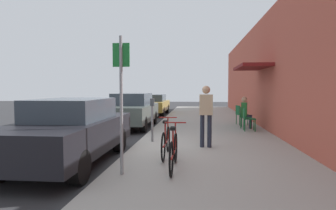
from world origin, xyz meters
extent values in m
plane|color=#2D2D30|center=(0.00, 0.00, 0.00)|extent=(60.00, 60.00, 0.00)
cube|color=#9E9B93|center=(2.25, 2.00, 0.06)|extent=(4.50, 32.00, 0.12)
cube|color=#BC5442|center=(4.65, 2.00, 2.37)|extent=(0.30, 32.00, 4.74)
cube|color=maroon|center=(3.95, 3.86, 2.60)|extent=(1.10, 2.80, 0.12)
cube|color=black|center=(-1.10, -1.66, 0.67)|extent=(1.80, 4.40, 0.70)
cube|color=#333D47|center=(-1.10, -1.51, 1.26)|extent=(1.48, 2.11, 0.49)
cylinder|color=black|center=(-0.31, -0.30, 0.32)|extent=(0.22, 0.64, 0.64)
cylinder|color=black|center=(-1.89, -0.30, 0.32)|extent=(0.22, 0.64, 0.64)
cylinder|color=black|center=(-0.31, -3.03, 0.32)|extent=(0.22, 0.64, 0.64)
cube|color=#47514C|center=(-1.10, 4.63, 0.67)|extent=(1.80, 4.40, 0.70)
cube|color=#333D47|center=(-1.10, 4.78, 1.27)|extent=(1.48, 2.11, 0.51)
cylinder|color=black|center=(-0.31, 6.00, 0.32)|extent=(0.22, 0.64, 0.64)
cylinder|color=black|center=(-1.89, 6.00, 0.32)|extent=(0.22, 0.64, 0.64)
cylinder|color=black|center=(-0.31, 3.27, 0.32)|extent=(0.22, 0.64, 0.64)
cylinder|color=black|center=(-1.89, 3.27, 0.32)|extent=(0.22, 0.64, 0.64)
cube|color=#A58433|center=(-1.10, 10.81, 0.61)|extent=(1.80, 4.40, 0.59)
cube|color=#333D47|center=(-1.10, 10.96, 1.13)|extent=(1.48, 2.11, 0.44)
cylinder|color=black|center=(-0.31, 12.18, 0.32)|extent=(0.22, 0.64, 0.64)
cylinder|color=black|center=(-1.89, 12.18, 0.32)|extent=(0.22, 0.64, 0.64)
cylinder|color=black|center=(-0.31, 9.45, 0.32)|extent=(0.22, 0.64, 0.64)
cylinder|color=black|center=(-1.89, 9.45, 0.32)|extent=(0.22, 0.64, 0.64)
cylinder|color=slate|center=(0.45, 0.69, 0.67)|extent=(0.07, 0.07, 1.10)
cube|color=#383D42|center=(0.45, 0.69, 1.33)|extent=(0.12, 0.10, 0.22)
cylinder|color=gray|center=(0.40, -2.72, 1.42)|extent=(0.06, 0.06, 2.60)
cube|color=#19722D|center=(0.40, -2.70, 2.37)|extent=(0.32, 0.02, 0.44)
torus|color=black|center=(1.07, -0.66, 0.45)|extent=(0.04, 0.66, 0.66)
torus|color=black|center=(1.07, -1.71, 0.45)|extent=(0.04, 0.66, 0.66)
cylinder|color=maroon|center=(1.07, -1.19, 0.45)|extent=(0.04, 1.05, 0.04)
cylinder|color=maroon|center=(1.07, -1.34, 0.70)|extent=(0.04, 0.04, 0.50)
cube|color=black|center=(1.07, -1.34, 0.97)|extent=(0.10, 0.20, 0.06)
cylinder|color=maroon|center=(1.07, -0.71, 0.73)|extent=(0.03, 0.03, 0.56)
cylinder|color=maroon|center=(1.07, -0.71, 1.01)|extent=(0.46, 0.03, 0.03)
torus|color=black|center=(1.35, -1.75, 0.45)|extent=(0.04, 0.66, 0.66)
torus|color=black|center=(1.35, -2.80, 0.45)|extent=(0.04, 0.66, 0.66)
cylinder|color=maroon|center=(1.35, -2.27, 0.45)|extent=(0.04, 1.05, 0.04)
cylinder|color=maroon|center=(1.35, -2.42, 0.70)|extent=(0.04, 0.04, 0.50)
cube|color=black|center=(1.35, -2.42, 0.97)|extent=(0.10, 0.20, 0.06)
cylinder|color=maroon|center=(1.35, -1.80, 0.73)|extent=(0.03, 0.03, 0.56)
cylinder|color=maroon|center=(1.35, -1.80, 1.01)|extent=(0.46, 0.03, 0.03)
cylinder|color=#14592D|center=(4.01, 3.48, 0.34)|extent=(0.04, 0.04, 0.45)
cylinder|color=#14592D|center=(3.99, 3.10, 0.34)|extent=(0.04, 0.04, 0.45)
cylinder|color=#14592D|center=(3.63, 3.50, 0.34)|extent=(0.04, 0.04, 0.45)
cylinder|color=#14592D|center=(3.61, 3.12, 0.34)|extent=(0.04, 0.04, 0.45)
cube|color=#14592D|center=(3.81, 3.30, 0.59)|extent=(0.46, 0.46, 0.03)
cube|color=#14592D|center=(3.60, 3.31, 0.79)|extent=(0.05, 0.44, 0.40)
cylinder|color=#14592D|center=(4.03, 4.24, 0.34)|extent=(0.04, 0.04, 0.45)
cylinder|color=#14592D|center=(3.95, 3.87, 0.34)|extent=(0.04, 0.04, 0.45)
cylinder|color=#14592D|center=(3.66, 4.32, 0.34)|extent=(0.04, 0.04, 0.45)
cylinder|color=#14592D|center=(3.58, 3.95, 0.34)|extent=(0.04, 0.04, 0.45)
cube|color=#14592D|center=(3.81, 4.10, 0.59)|extent=(0.53, 0.53, 0.03)
cube|color=#14592D|center=(3.61, 4.14, 0.79)|extent=(0.13, 0.44, 0.40)
cylinder|color=#232838|center=(4.00, 4.15, 0.35)|extent=(0.11, 0.11, 0.47)
cylinder|color=#232838|center=(3.88, 4.18, 0.59)|extent=(0.38, 0.22, 0.14)
cylinder|color=#232838|center=(3.96, 3.96, 0.35)|extent=(0.11, 0.11, 0.47)
cylinder|color=#232838|center=(3.83, 3.99, 0.59)|extent=(0.38, 0.22, 0.14)
cube|color=#267233|center=(3.73, 4.11, 0.89)|extent=(0.29, 0.40, 0.56)
sphere|color=tan|center=(3.73, 4.11, 1.30)|extent=(0.22, 0.22, 0.22)
cylinder|color=#14592D|center=(3.94, 5.40, 0.34)|extent=(0.04, 0.04, 0.45)
cylinder|color=#14592D|center=(4.04, 5.03, 0.34)|extent=(0.04, 0.04, 0.45)
cylinder|color=#14592D|center=(3.58, 5.30, 0.34)|extent=(0.04, 0.04, 0.45)
cylinder|color=#14592D|center=(3.67, 4.94, 0.34)|extent=(0.04, 0.04, 0.45)
cube|color=#14592D|center=(3.81, 5.17, 0.59)|extent=(0.54, 0.54, 0.03)
cube|color=#14592D|center=(3.61, 5.12, 0.79)|extent=(0.14, 0.43, 0.40)
cylinder|color=#232838|center=(1.95, 0.01, 0.57)|extent=(0.12, 0.12, 0.90)
cylinder|color=#232838|center=(2.15, 0.01, 0.57)|extent=(0.12, 0.12, 0.90)
cube|color=#CCB28C|center=(2.05, 0.01, 1.30)|extent=(0.36, 0.22, 0.56)
sphere|color=tan|center=(2.05, 0.01, 1.71)|extent=(0.22, 0.22, 0.22)
camera|label=1|loc=(1.82, -8.03, 1.75)|focal=31.09mm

